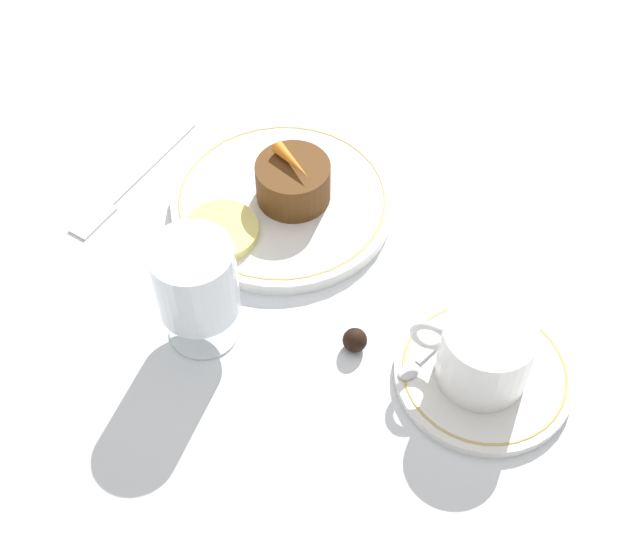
{
  "coord_description": "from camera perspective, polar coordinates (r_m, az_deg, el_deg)",
  "views": [
    {
      "loc": [
        -0.2,
        0.55,
        0.67
      ],
      "look_at": [
        -0.05,
        0.09,
        0.04
      ],
      "focal_mm": 50.0,
      "sensor_mm": 36.0,
      "label": 1
    }
  ],
  "objects": [
    {
      "name": "pineapple_slice",
      "position": [
        0.86,
        -6.36,
        2.79
      ],
      "size": [
        0.07,
        0.07,
        0.01
      ],
      "color": "#EFE075",
      "rests_on": "dinner_plate"
    },
    {
      "name": "wine_glass",
      "position": [
        0.76,
        -7.94,
        -0.63
      ],
      "size": [
        0.07,
        0.07,
        0.11
      ],
      "color": "silver",
      "rests_on": "ground_plane"
    },
    {
      "name": "spoon",
      "position": [
        0.79,
        7.15,
        -4.81
      ],
      "size": [
        0.06,
        0.1,
        0.0
      ],
      "color": "silver",
      "rests_on": "saucer"
    },
    {
      "name": "coffee_cup",
      "position": [
        0.76,
        10.52,
        -4.88
      ],
      "size": [
        0.11,
        0.08,
        0.07
      ],
      "color": "white",
      "rests_on": "saucer"
    },
    {
      "name": "fork",
      "position": [
        0.94,
        -12.46,
        5.35
      ],
      "size": [
        0.06,
        0.19,
        0.01
      ],
      "color": "silver",
      "rests_on": "ground_plane"
    },
    {
      "name": "dinner_plate",
      "position": [
        0.9,
        -2.41,
        4.66
      ],
      "size": [
        0.22,
        0.22,
        0.01
      ],
      "color": "white",
      "rests_on": "ground_plane"
    },
    {
      "name": "chocolate_truffle",
      "position": [
        0.79,
        2.25,
        -4.22
      ],
      "size": [
        0.02,
        0.02,
        0.02
      ],
      "color": "black",
      "rests_on": "ground_plane"
    },
    {
      "name": "saucer",
      "position": [
        0.79,
        10.44,
        -6.26
      ],
      "size": [
        0.16,
        0.16,
        0.01
      ],
      "color": "white",
      "rests_on": "ground_plane"
    },
    {
      "name": "dessert_cake",
      "position": [
        0.88,
        -1.73,
        5.97
      ],
      "size": [
        0.07,
        0.07,
        0.04
      ],
      "color": "#563314",
      "rests_on": "dinner_plate"
    },
    {
      "name": "ground_plane",
      "position": [
        0.89,
        -1.09,
        3.34
      ],
      "size": [
        3.0,
        3.0,
        0.0
      ],
      "primitive_type": "plane",
      "color": "white"
    },
    {
      "name": "carrot_garnish",
      "position": [
        0.86,
        -1.77,
        7.24
      ],
      "size": [
        0.05,
        0.04,
        0.01
      ],
      "color": "orange",
      "rests_on": "dessert_cake"
    }
  ]
}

